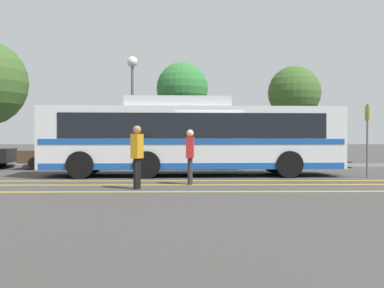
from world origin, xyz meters
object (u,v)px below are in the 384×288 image
object	(u,v)px
pedestrian_1	(137,153)
transit_bus	(192,137)
parked_car_1	(71,154)
parked_car_2	(192,153)
tree_1	(294,93)
tree_2	(182,89)
street_lamp	(132,82)
bus_stop_sign	(367,131)
pedestrian_0	(190,153)

from	to	relation	value
pedestrian_1	transit_bus	bearing A→B (deg)	-0.27
parked_car_1	parked_car_2	xyz separation A→B (m)	(5.82, -0.01, 0.05)
transit_bus	parked_car_2	xyz separation A→B (m)	(0.08, 4.06, -0.78)
tree_1	tree_2	world-z (taller)	tree_1
street_lamp	tree_1	bearing A→B (deg)	22.38
parked_car_2	bus_stop_sign	size ratio (longest dim) A/B	1.76
bus_stop_sign	tree_1	size ratio (longest dim) A/B	0.46
pedestrian_0	pedestrian_1	distance (m)	1.98
tree_1	parked_car_2	bearing A→B (deg)	-137.43
transit_bus	pedestrian_1	distance (m)	5.04
bus_stop_sign	transit_bus	bearing A→B (deg)	-100.72
parked_car_1	pedestrian_0	size ratio (longest dim) A/B	2.64
bus_stop_sign	pedestrian_1	bearing A→B (deg)	-67.55
pedestrian_0	tree_1	bearing A→B (deg)	160.52
transit_bus	tree_2	world-z (taller)	tree_2
pedestrian_0	transit_bus	bearing A→B (deg)	-174.98
parked_car_2	pedestrian_1	xyz separation A→B (m)	(-1.72, -8.80, 0.29)
parked_car_1	pedestrian_1	bearing A→B (deg)	-151.46
transit_bus	tree_1	distance (m)	12.22
parked_car_1	tree_1	bearing A→B (deg)	-60.73
parked_car_2	tree_2	xyz separation A→B (m)	(-0.48, 3.64, 3.52)
parked_car_1	street_lamp	bearing A→B (deg)	-50.49
pedestrian_0	street_lamp	distance (m)	10.55
transit_bus	pedestrian_1	xyz separation A→B (m)	(-1.64, -4.74, -0.49)
transit_bus	street_lamp	size ratio (longest dim) A/B	2.04
street_lamp	pedestrian_1	bearing A→B (deg)	-82.71
tree_2	parked_car_2	bearing A→B (deg)	-82.50
pedestrian_0	tree_1	size ratio (longest dim) A/B	0.29
pedestrian_0	bus_stop_sign	world-z (taller)	bus_stop_sign
parked_car_2	tree_1	distance (m)	9.42
parked_car_1	parked_car_2	size ratio (longest dim) A/B	0.95
pedestrian_1	bus_stop_sign	size ratio (longest dim) A/B	0.66
pedestrian_1	parked_car_1	bearing A→B (deg)	43.79
pedestrian_0	pedestrian_1	size ratio (longest dim) A/B	0.95
parked_car_2	bus_stop_sign	xyz separation A→B (m)	(6.48, -5.05, 0.96)
transit_bus	parked_car_1	bearing A→B (deg)	-127.41
pedestrian_0	parked_car_1	bearing A→B (deg)	-136.61
bus_stop_sign	street_lamp	distance (m)	12.19
tree_1	tree_2	distance (m)	7.27
bus_stop_sign	tree_2	bearing A→B (deg)	-143.42
parked_car_2	bus_stop_sign	distance (m)	8.27
transit_bus	pedestrian_0	xyz separation A→B (m)	(-0.10, -3.50, -0.55)
parked_car_2	tree_2	distance (m)	5.09
pedestrian_0	parked_car_2	bearing A→B (deg)	-174.69
transit_bus	tree_2	xyz separation A→B (m)	(-0.40, 7.70, 2.74)
pedestrian_1	tree_1	distance (m)	17.12
transit_bus	bus_stop_sign	bearing A→B (deg)	79.28
pedestrian_0	tree_2	world-z (taller)	tree_2
parked_car_1	street_lamp	size ratio (longest dim) A/B	0.79
street_lamp	tree_1	distance (m)	10.30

